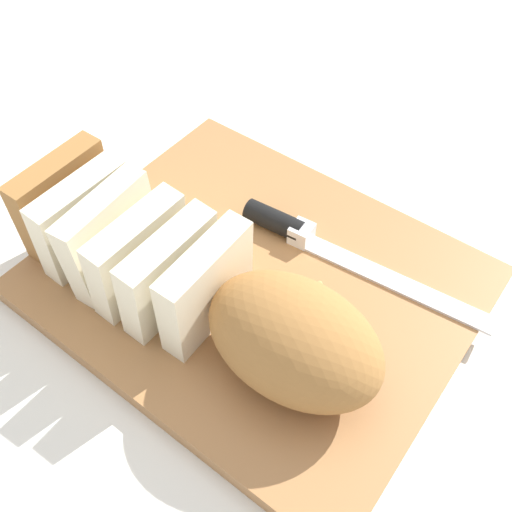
% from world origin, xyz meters
% --- Properties ---
extents(ground_plane, '(3.00, 3.00, 0.00)m').
position_xyz_m(ground_plane, '(0.00, 0.00, 0.00)').
color(ground_plane, silver).
extents(cutting_board, '(0.39, 0.33, 0.02)m').
position_xyz_m(cutting_board, '(0.00, 0.00, 0.01)').
color(cutting_board, '#9E6B3D').
rests_on(cutting_board, ground_plane).
extents(bread_loaf, '(0.34, 0.11, 0.09)m').
position_xyz_m(bread_loaf, '(0.01, 0.06, 0.06)').
color(bread_loaf, '#996633').
rests_on(bread_loaf, cutting_board).
extents(bread_knife, '(0.25, 0.03, 0.02)m').
position_xyz_m(bread_knife, '(-0.01, -0.06, 0.03)').
color(bread_knife, silver).
rests_on(bread_knife, cutting_board).
extents(crumb_near_knife, '(0.01, 0.01, 0.01)m').
position_xyz_m(crumb_near_knife, '(-0.05, 0.03, 0.02)').
color(crumb_near_knife, tan).
rests_on(crumb_near_knife, cutting_board).
extents(crumb_near_loaf, '(0.01, 0.01, 0.01)m').
position_xyz_m(crumb_near_loaf, '(-0.05, -0.02, 0.02)').
color(crumb_near_loaf, tan).
rests_on(crumb_near_loaf, cutting_board).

